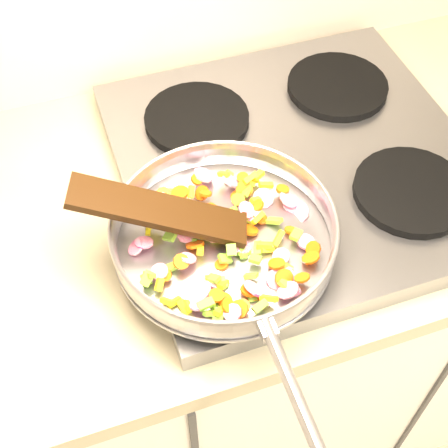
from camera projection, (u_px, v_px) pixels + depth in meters
name	position (u px, v px, depth m)	size (l,w,h in m)	color
cooktop	(297.00, 164.00, 1.09)	(0.60, 0.60, 0.04)	#939399
grate_fl	(251.00, 236.00, 0.96)	(0.19, 0.19, 0.02)	black
grate_fr	(411.00, 191.00, 1.02)	(0.19, 0.19, 0.02)	black
grate_bl	(197.00, 119.00, 1.13)	(0.19, 0.19, 0.02)	black
grate_br	(337.00, 86.00, 1.18)	(0.19, 0.19, 0.02)	black
saute_pan	(224.00, 233.00, 0.92)	(0.37, 0.54, 0.06)	#9E9EA5
vegetable_heap	(229.00, 241.00, 0.92)	(0.29, 0.29, 0.05)	yellow
wooden_spatula	(160.00, 211.00, 0.90)	(0.26, 0.06, 0.01)	black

